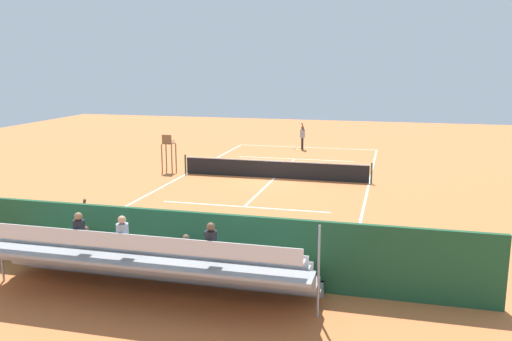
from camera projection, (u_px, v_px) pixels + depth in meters
ground_plane at (274, 178)px, 29.06m from camera, size 60.00×60.00×0.00m
court_line_markings at (275, 178)px, 29.10m from camera, size 10.10×22.20×0.01m
tennis_net at (274, 169)px, 28.96m from camera, size 10.30×0.10×1.07m
backdrop_wall at (170, 244)px, 15.57m from camera, size 18.00×0.16×2.00m
bleacher_stand at (149, 263)px, 14.29m from camera, size 9.06×2.40×2.48m
umpire_chair at (168, 149)px, 30.52m from camera, size 0.67×0.67×2.14m
courtside_bench at (239, 255)px, 15.90m from camera, size 1.80×0.40×0.93m
equipment_bag at (182, 263)px, 16.27m from camera, size 0.90×0.36×0.36m
tennis_player at (302, 135)px, 38.37m from camera, size 0.45×0.56×1.93m
tennis_racket at (297, 149)px, 38.53m from camera, size 0.55×0.47×0.03m
tennis_ball_near at (276, 154)px, 36.55m from camera, size 0.07×0.07×0.07m
line_judge at (80, 228)px, 16.99m from camera, size 0.43×0.55×1.93m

